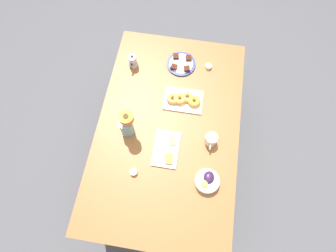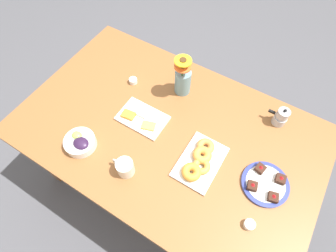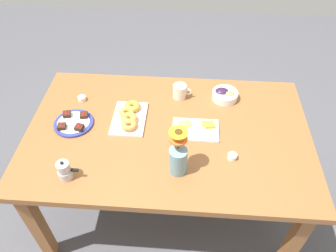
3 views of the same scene
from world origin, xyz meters
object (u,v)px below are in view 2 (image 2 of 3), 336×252
Objects in this scene: jam_cup_berry at (249,225)px; croissant_platter at (200,160)px; coffee_mug at (125,167)px; grape_bowl at (80,142)px; cheese_platter at (142,118)px; dining_table at (168,138)px; moka_pot at (281,117)px; jam_cup_honey at (133,81)px; dessert_plate at (265,184)px; flower_vase at (183,80)px.

croissant_platter is at bearing -25.02° from jam_cup_berry.
jam_cup_berry is at bearing -172.89° from coffee_mug.
grape_bowl reaches higher than cheese_platter.
dining_table is 0.61m from moka_pot.
coffee_mug reaches higher than croissant_platter.
jam_cup_honey is (0.19, -0.19, 0.01)m from cheese_platter.
dessert_plate is (-0.32, -0.06, -0.01)m from croissant_platter.
dining_table is 0.33m from coffee_mug.
dining_table is 0.47m from grape_bowl.
flower_vase reaches higher than moka_pot.
moka_pot is at bearing -140.86° from grape_bowl.
croissant_platter is at bearing -141.41° from coffee_mug.
coffee_mug is 0.75× the size of grape_bowl.
jam_cup_honey is at bearing -58.13° from coffee_mug.
coffee_mug is 0.31m from cheese_platter.
moka_pot is at bearing -79.83° from dessert_plate.
croissant_platter is at bearing 161.48° from dining_table.
croissant_platter reaches higher than dining_table.
croissant_platter is 5.83× the size of jam_cup_berry.
cheese_platter is (0.16, 0.02, 0.10)m from dining_table.
moka_pot is at bearing -82.90° from jam_cup_berry.
dining_table is 5.71× the size of croissant_platter.
jam_cup_honey is 0.98m from jam_cup_berry.
coffee_mug reaches higher than jam_cup_berry.
grape_bowl reaches higher than jam_cup_berry.
cheese_platter is at bearing 72.60° from flower_vase.
dessert_plate reaches higher than jam_cup_berry.
jam_cup_berry is 0.21× the size of dessert_plate.
jam_cup_berry is (-0.88, -0.08, -0.01)m from grape_bowl.
jam_cup_honey is 0.18× the size of flower_vase.
jam_cup_berry is at bearing 156.04° from jam_cup_honey.
croissant_platter is at bearing 130.84° from flower_vase.
jam_cup_berry is at bearing 154.98° from croissant_platter.
jam_cup_berry is (-0.90, 0.40, 0.00)m from jam_cup_honey.
moka_pot is at bearing -120.24° from croissant_platter.
dessert_plate is 0.37m from moka_pot.
grape_bowl is 3.28× the size of jam_cup_honey.
moka_pot reaches higher than dessert_plate.
coffee_mug is 2.46× the size of jam_cup_berry.
grape_bowl is (0.28, 0.01, -0.02)m from coffee_mug.
flower_vase is at bearing -160.94° from jam_cup_honey.
cheese_platter is 0.39m from croissant_platter.
croissant_platter is (-0.56, -0.23, -0.01)m from grape_bowl.
coffee_mug reaches higher than dessert_plate.
grape_bowl reaches higher than dessert_plate.
flower_vase reaches higher than dessert_plate.
croissant_platter is 0.46m from flower_vase.
croissant_platter is at bearing 171.03° from cheese_platter.
moka_pot is (-0.48, -0.35, 0.13)m from dining_table.
jam_cup_honey is 0.91m from dessert_plate.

